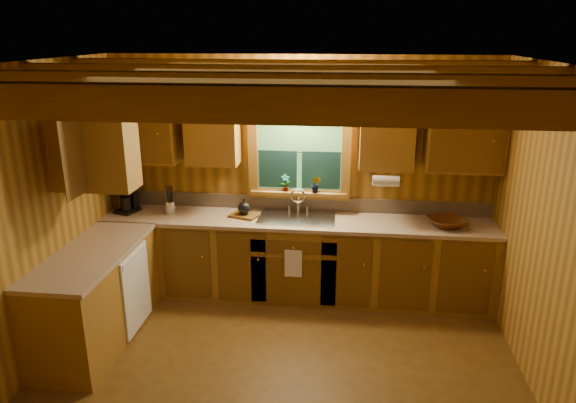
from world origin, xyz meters
The scene contains 20 objects.
room centered at (0.00, 0.00, 1.30)m, with size 4.20×4.20×4.20m.
ceiling_beams centered at (0.00, 0.00, 2.49)m, with size 4.20×2.54×0.18m.
base_cabinets centered at (-0.49, 1.28, 0.43)m, with size 4.20×2.22×0.86m.
countertop centered at (-0.48, 1.29, 0.88)m, with size 4.20×2.24×0.04m.
backsplash centered at (0.00, 1.89, 0.98)m, with size 4.20×0.02×0.16m, color tan.
dishwasher_panel centered at (-1.47, 0.68, 0.43)m, with size 0.02×0.60×0.80m, color white.
upper_cabinets centered at (-0.56, 1.42, 1.84)m, with size 4.19×1.77×0.78m.
window centered at (0.00, 1.87, 1.53)m, with size 1.12×0.08×1.00m.
window_sill centered at (0.00, 1.82, 1.12)m, with size 1.06×0.14×0.04m, color brown.
wall_sconce centered at (0.00, 1.75, 2.16)m, with size 0.45×0.21×0.17m.
paper_towel_roll centered at (0.92, 1.53, 1.37)m, with size 0.11×0.11×0.27m, color white.
dish_towel centered at (0.00, 1.26, 0.52)m, with size 0.18×0.01×0.30m, color white.
sink centered at (0.00, 1.60, 0.86)m, with size 0.82×0.48×0.43m.
coffee_maker centered at (-1.90, 1.63, 1.07)m, with size 0.20×0.25×0.35m.
utensil_crock centered at (-1.41, 1.60, 0.98)m, with size 0.11×0.11×0.32m.
cutting_board centered at (-0.57, 1.60, 0.91)m, with size 0.30×0.21×0.03m, color brown.
teakettle centered at (-0.57, 1.60, 1.00)m, with size 0.14×0.14×0.18m.
wicker_basket centered at (1.56, 1.54, 0.95)m, with size 0.37×0.37×0.09m, color #48230C.
potted_plant_left centered at (-0.15, 1.81, 1.24)m, with size 0.10×0.07×0.19m, color brown.
potted_plant_right centered at (0.19, 1.79, 1.24)m, with size 0.11×0.08×0.19m, color brown.
Camera 1 is at (0.53, -3.72, 2.82)m, focal length 32.87 mm.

